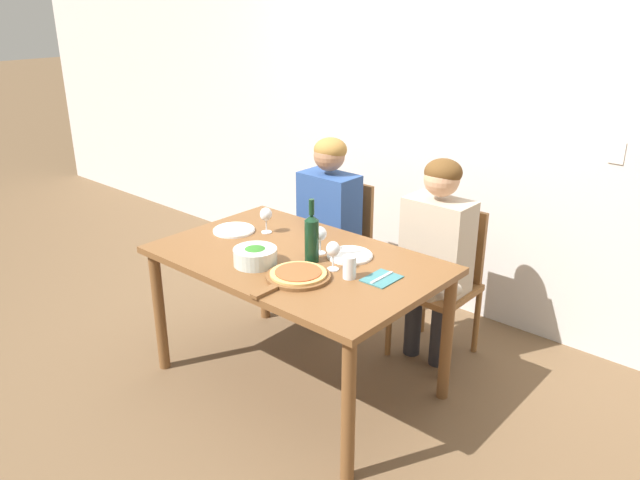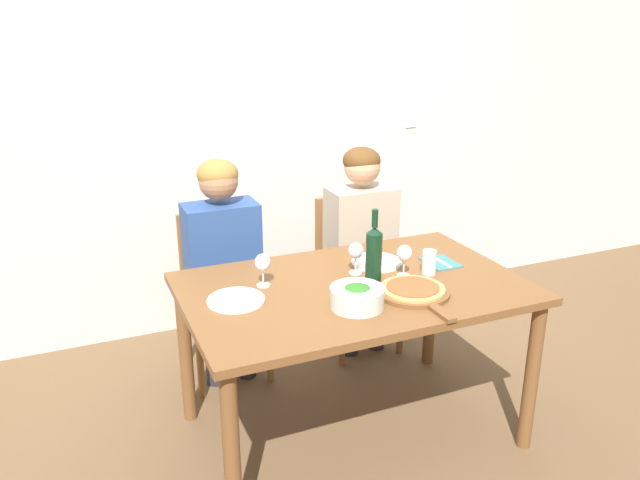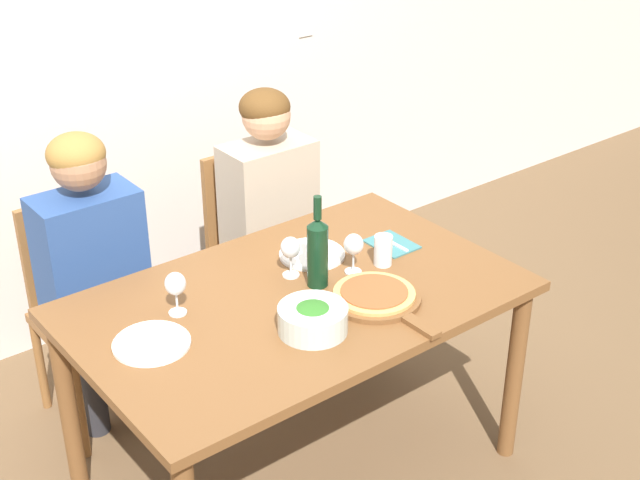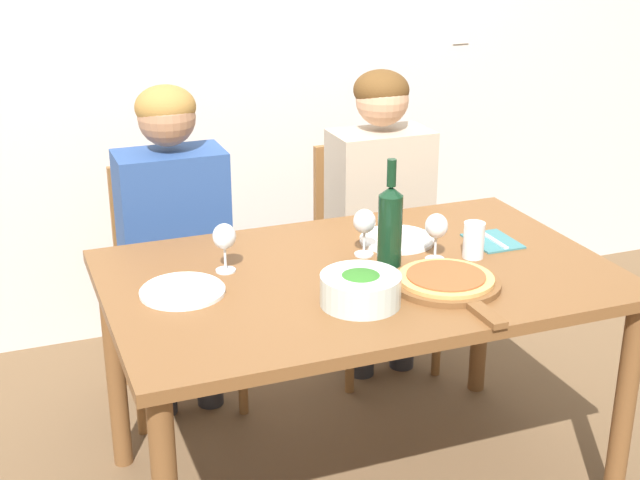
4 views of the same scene
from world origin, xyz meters
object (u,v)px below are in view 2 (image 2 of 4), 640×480
Objects in this scene: chair_right at (353,266)px; wine_glass_centre at (356,252)px; person_woman at (223,252)px; fork_on_napkin at (441,262)px; wine_glass_right at (405,255)px; water_tumbler at (429,262)px; chair_left at (220,288)px; wine_glass_left at (263,264)px; person_man at (362,232)px; broccoli_bowl at (357,297)px; wine_bottle at (374,253)px; dinner_plate_right at (376,262)px; pizza_on_board at (414,291)px; dinner_plate_left at (236,300)px.

chair_right is 0.88m from wine_glass_centre.
fork_on_napkin is (0.91, -0.65, 0.04)m from person_woman.
person_woman is at bearing 132.10° from wine_glass_right.
water_tumbler is at bearing -7.43° from wine_glass_right.
person_woman reaches higher than chair_left.
person_man is at bearing 36.55° from wine_glass_left.
person_woman is 8.09× the size of wine_glass_left.
broccoli_bowl is (0.32, -0.93, 0.08)m from person_woman.
dinner_plate_right is (0.11, 0.17, -0.12)m from wine_bottle.
wine_glass_right is (0.63, -0.15, 0.00)m from wine_glass_left.
person_man is 0.79m from wine_bottle.
person_woman is 2.67× the size of pizza_on_board.
pizza_on_board is (0.72, -0.23, 0.01)m from dinner_plate_left.
broccoli_bowl is at bearing -71.20° from person_woman.
wine_bottle is 1.38× the size of dinner_plate_left.
wine_glass_centre is (0.15, 0.33, 0.06)m from broccoli_bowl.
person_man is at bearing 70.10° from dinner_plate_right.
person_man is 5.05× the size of dinner_plate_left.
broccoli_bowl is at bearing -117.95° from person_man.
wine_glass_centre reaches higher than broccoli_bowl.
dinner_plate_left is at bearing 177.81° from wine_bottle.
wine_bottle reaches higher than pizza_on_board.
chair_left is 5.93× the size of wine_glass_centre.
chair_left reaches higher than broccoli_bowl.
person_man is 0.71m from wine_glass_centre.
chair_left is at bearing 120.10° from pizza_on_board.
person_woman reaches higher than fork_on_napkin.
person_woman is 3.65× the size of wine_bottle.
broccoli_bowl is at bearing -130.89° from wine_bottle.
wine_glass_left is at bearing 148.93° from pizza_on_board.
pizza_on_board is at bearing -139.71° from fork_on_napkin.
dinner_plate_right is 0.27m from water_tumbler.
wine_glass_centre reaches higher than water_tumbler.
dinner_plate_right is (0.62, -0.65, 0.29)m from chair_left.
wine_bottle reaches higher than wine_glass_centre.
chair_right is 1.20m from broccoli_bowl.
chair_right is 3.70× the size of dinner_plate_left.
wine_bottle is 0.64m from dinner_plate_left.
wine_glass_left is (0.03, -0.69, 0.39)m from chair_left.
person_man is at bearing 60.65° from wine_glass_centre.
chair_left is 1.96× the size of pizza_on_board.
fork_on_napkin is at bearing 2.05° from dinner_plate_left.
wine_glass_centre is at bearing 174.07° from fork_on_napkin.
pizza_on_board is at bearing -66.65° from wine_bottle.
broccoli_bowl is 0.36m from wine_glass_centre.
chair_right is 5.93× the size of wine_glass_right.
broccoli_bowl is (0.32, -1.04, 0.33)m from chair_left.
wine_bottle is at bearing -113.16° from person_man.
wine_glass_left is (-0.78, -0.58, 0.14)m from person_man.
pizza_on_board reaches higher than dinner_plate_right.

